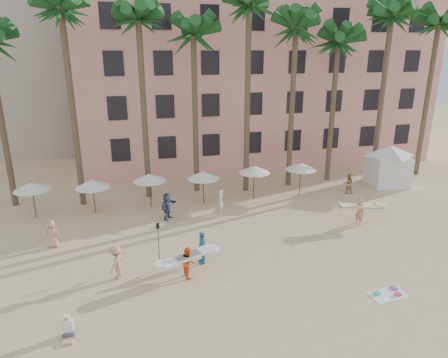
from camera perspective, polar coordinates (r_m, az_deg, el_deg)
name	(u,v)px	position (r m, az deg, el deg)	size (l,w,h in m)	color
ground	(273,292)	(20.41, 7.02, -15.74)	(120.00, 120.00, 0.00)	#D1B789
pink_hotel	(252,82)	(43.97, 3.98, 13.71)	(35.00, 14.00, 16.00)	#F8A497
palm_row	(214,26)	(31.56, -1.37, 21.07)	(44.40, 5.40, 16.30)	brown
umbrella_row	(177,176)	(29.84, -6.75, 0.42)	(22.50, 2.70, 2.73)	#332B23
cabana	(388,162)	(37.24, 22.44, 2.30)	(5.08, 5.08, 3.50)	silver
beach_towel	(388,294)	(21.63, 22.43, -14.89)	(1.87, 1.14, 0.14)	white
carrier_yellow	(360,210)	(28.39, 18.85, -4.16)	(3.02, 0.98, 1.88)	tan
carrier_white	(188,261)	(21.12, -5.17, -11.55)	(3.04, 1.68, 1.67)	#FA541A
beachgoers	(187,220)	(25.79, -5.32, -5.80)	(22.99, 9.77, 1.93)	#4D89B3
paddle	(158,236)	(22.66, -9.37, -8.11)	(0.18, 0.04, 2.23)	black
seated_man	(68,330)	(18.63, -21.40, -19.44)	(0.44, 0.77, 1.00)	#3F3F4C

